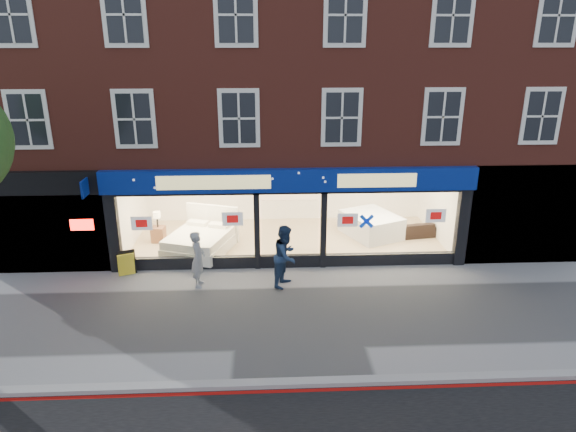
{
  "coord_description": "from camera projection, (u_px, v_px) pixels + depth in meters",
  "views": [
    {
      "loc": [
        -0.79,
        -12.03,
        7.07
      ],
      "look_at": [
        -0.1,
        2.5,
        1.94
      ],
      "focal_mm": 32.0,
      "sensor_mm": 36.0,
      "label": 1
    }
  ],
  "objects": [
    {
      "name": "sofa",
      "position": [
        412.0,
        229.0,
        18.78
      ],
      "size": [
        1.97,
        1.04,
        0.55
      ],
      "primitive_type": "imported",
      "rotation": [
        0.0,
        0.0,
        3.32
      ],
      "color": "black",
      "rests_on": "showroom_floor"
    },
    {
      "name": "pedestrian_grey",
      "position": [
        198.0,
        259.0,
        15.1
      ],
      "size": [
        0.44,
        0.65,
        1.71
      ],
      "primitive_type": "imported",
      "rotation": [
        0.0,
        0.0,
        1.51
      ],
      "color": "#929499",
      "rests_on": "ground"
    },
    {
      "name": "ground",
      "position": [
        296.0,
        315.0,
        13.72
      ],
      "size": [
        120.0,
        120.0,
        0.0
      ],
      "primitive_type": "plane",
      "color": "gray",
      "rests_on": "ground"
    },
    {
      "name": "showroom_floor",
      "position": [
        287.0,
        240.0,
        18.65
      ],
      "size": [
        11.0,
        4.5,
        0.1
      ],
      "primitive_type": "cube",
      "color": "tan",
      "rests_on": "ground"
    },
    {
      "name": "mattress_stack",
      "position": [
        371.0,
        225.0,
        18.84
      ],
      "size": [
        2.29,
        2.51,
        0.8
      ],
      "rotation": [
        0.0,
        0.0,
        0.42
      ],
      "color": "silver",
      "rests_on": "showroom_floor"
    },
    {
      "name": "a_board",
      "position": [
        127.0,
        263.0,
        15.91
      ],
      "size": [
        0.59,
        0.49,
        0.78
      ],
      "primitive_type": "cube",
      "rotation": [
        0.0,
        0.0,
        0.37
      ],
      "color": "yellow",
      "rests_on": "ground"
    },
    {
      "name": "kerb_stone",
      "position": [
        305.0,
        382.0,
        10.97
      ],
      "size": [
        60.0,
        0.25,
        0.12
      ],
      "primitive_type": "cube",
      "color": "gray",
      "rests_on": "ground"
    },
    {
      "name": "bedside_table",
      "position": [
        159.0,
        234.0,
        18.29
      ],
      "size": [
        0.49,
        0.49,
        0.55
      ],
      "primitive_type": "cube",
      "rotation": [
        0.0,
        0.0,
        -0.1
      ],
      "color": "brown",
      "rests_on": "showroom_floor"
    },
    {
      "name": "pedestrian_blue",
      "position": [
        286.0,
        256.0,
        15.1
      ],
      "size": [
        1.05,
        1.14,
        1.88
      ],
      "primitive_type": "imported",
      "rotation": [
        0.0,
        0.0,
        1.11
      ],
      "color": "#1B2E4D",
      "rests_on": "ground"
    },
    {
      "name": "building",
      "position": [
        284.0,
        47.0,
        18.03
      ],
      "size": [
        19.0,
        8.26,
        10.3
      ],
      "color": "maroon",
      "rests_on": "ground"
    },
    {
      "name": "display_bed",
      "position": [
        201.0,
        240.0,
        17.51
      ],
      "size": [
        2.57,
        2.82,
        1.32
      ],
      "rotation": [
        0.0,
        0.0,
        -0.34
      ],
      "color": "white",
      "rests_on": "showroom_floor"
    },
    {
      "name": "kerb_line",
      "position": [
        305.0,
        391.0,
        10.8
      ],
      "size": [
        60.0,
        0.1,
        0.01
      ],
      "primitive_type": "cube",
      "color": "#8C0A07",
      "rests_on": "ground"
    }
  ]
}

